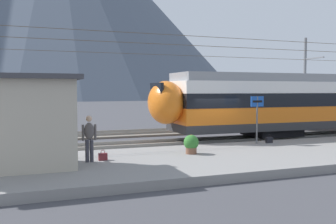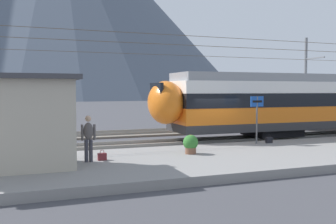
{
  "view_description": "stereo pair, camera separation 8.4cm",
  "coord_description": "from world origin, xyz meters",
  "px_view_note": "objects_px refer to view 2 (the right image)",
  "views": [
    {
      "loc": [
        -8.83,
        -17.16,
        2.92
      ],
      "look_at": [
        -1.47,
        2.66,
        1.67
      ],
      "focal_mm": 39.62,
      "sensor_mm": 36.0,
      "label": 1
    },
    {
      "loc": [
        -8.75,
        -17.19,
        2.92
      ],
      "look_at": [
        -1.47,
        2.66,
        1.67
      ],
      "focal_mm": 39.62,
      "sensor_mm": 36.0,
      "label": 2
    }
  ],
  "objects_px": {
    "platform_sign": "(257,109)",
    "handbag_beside_passenger": "(102,157)",
    "catenary_mast_far_side": "(307,79)",
    "platform_shelter": "(0,122)",
    "potted_plant_platform_edge": "(191,143)",
    "handbag_near_sign": "(269,140)",
    "passenger_walking": "(88,136)"
  },
  "relations": [
    {
      "from": "catenary_mast_far_side",
      "to": "potted_plant_platform_edge",
      "type": "xyz_separation_m",
      "value": [
        -15.64,
        -11.45,
        -3.1
      ]
    },
    {
      "from": "platform_shelter",
      "to": "potted_plant_platform_edge",
      "type": "bearing_deg",
      "value": 6.39
    },
    {
      "from": "catenary_mast_far_side",
      "to": "platform_sign",
      "type": "relative_size",
      "value": 20.5
    },
    {
      "from": "platform_shelter",
      "to": "handbag_beside_passenger",
      "type": "bearing_deg",
      "value": 10.79
    },
    {
      "from": "passenger_walking",
      "to": "potted_plant_platform_edge",
      "type": "relative_size",
      "value": 2.16
    },
    {
      "from": "platform_sign",
      "to": "handbag_beside_passenger",
      "type": "xyz_separation_m",
      "value": [
        -7.83,
        -1.67,
        -1.56
      ]
    },
    {
      "from": "catenary_mast_far_side",
      "to": "handbag_beside_passenger",
      "type": "xyz_separation_m",
      "value": [
        -19.3,
        -11.6,
        -3.39
      ]
    },
    {
      "from": "catenary_mast_far_side",
      "to": "handbag_beside_passenger",
      "type": "relative_size",
      "value": 120.87
    },
    {
      "from": "handbag_beside_passenger",
      "to": "potted_plant_platform_edge",
      "type": "height_order",
      "value": "potted_plant_platform_edge"
    },
    {
      "from": "platform_shelter",
      "to": "passenger_walking",
      "type": "bearing_deg",
      "value": 9.46
    },
    {
      "from": "catenary_mast_far_side",
      "to": "platform_shelter",
      "type": "distance_m",
      "value": 25.85
    },
    {
      "from": "handbag_beside_passenger",
      "to": "platform_shelter",
      "type": "bearing_deg",
      "value": -169.21
    },
    {
      "from": "catenary_mast_far_side",
      "to": "handbag_near_sign",
      "type": "relative_size",
      "value": 112.21
    },
    {
      "from": "catenary_mast_far_side",
      "to": "passenger_walking",
      "type": "relative_size",
      "value": 28.02
    },
    {
      "from": "catenary_mast_far_side",
      "to": "handbag_near_sign",
      "type": "height_order",
      "value": "catenary_mast_far_side"
    },
    {
      "from": "catenary_mast_far_side",
      "to": "platform_shelter",
      "type": "bearing_deg",
      "value": -151.64
    },
    {
      "from": "platform_sign",
      "to": "handbag_near_sign",
      "type": "bearing_deg",
      "value": 0.43
    },
    {
      "from": "passenger_walking",
      "to": "platform_sign",
      "type": "bearing_deg",
      "value": 12.39
    },
    {
      "from": "potted_plant_platform_edge",
      "to": "platform_shelter",
      "type": "relative_size",
      "value": 0.16
    },
    {
      "from": "platform_sign",
      "to": "catenary_mast_far_side",
      "type": "bearing_deg",
      "value": 40.88
    },
    {
      "from": "catenary_mast_far_side",
      "to": "potted_plant_platform_edge",
      "type": "distance_m",
      "value": 19.63
    },
    {
      "from": "platform_sign",
      "to": "potted_plant_platform_edge",
      "type": "height_order",
      "value": "platform_sign"
    },
    {
      "from": "passenger_walking",
      "to": "potted_plant_platform_edge",
      "type": "height_order",
      "value": "passenger_walking"
    },
    {
      "from": "handbag_near_sign",
      "to": "platform_shelter",
      "type": "bearing_deg",
      "value": -169.01
    },
    {
      "from": "potted_plant_platform_edge",
      "to": "platform_shelter",
      "type": "distance_m",
      "value": 7.18
    },
    {
      "from": "platform_sign",
      "to": "platform_shelter",
      "type": "distance_m",
      "value": 11.45
    },
    {
      "from": "potted_plant_platform_edge",
      "to": "platform_shelter",
      "type": "bearing_deg",
      "value": -173.61
    },
    {
      "from": "passenger_walking",
      "to": "handbag_beside_passenger",
      "type": "xyz_separation_m",
      "value": [
        0.52,
        0.17,
        -0.81
      ]
    },
    {
      "from": "catenary_mast_far_side",
      "to": "handbag_beside_passenger",
      "type": "height_order",
      "value": "catenary_mast_far_side"
    },
    {
      "from": "catenary_mast_far_side",
      "to": "potted_plant_platform_edge",
      "type": "height_order",
      "value": "catenary_mast_far_side"
    },
    {
      "from": "platform_sign",
      "to": "handbag_near_sign",
      "type": "xyz_separation_m",
      "value": [
        0.72,
        0.01,
        -1.54
      ]
    },
    {
      "from": "handbag_near_sign",
      "to": "passenger_walking",
      "type": "bearing_deg",
      "value": -168.53
    }
  ]
}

